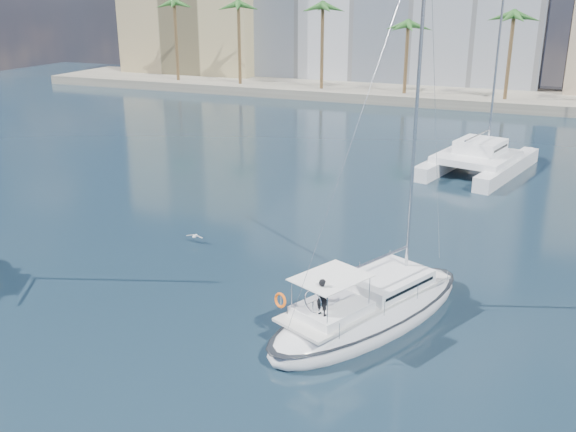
% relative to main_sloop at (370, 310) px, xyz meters
% --- Properties ---
extents(ground, '(160.00, 160.00, 0.00)m').
position_rel_main_sloop_xyz_m(ground, '(-5.03, -0.21, -0.52)').
color(ground, black).
rests_on(ground, ground).
extents(quay, '(120.00, 14.00, 1.20)m').
position_rel_main_sloop_xyz_m(quay, '(-5.03, 60.79, 0.08)').
color(quay, gray).
rests_on(quay, ground).
extents(building_tan_left, '(22.00, 14.00, 22.00)m').
position_rel_main_sloop_xyz_m(building_tan_left, '(-47.03, 68.79, 10.48)').
color(building_tan_left, tan).
rests_on(building_tan_left, ground).
extents(palm_left, '(3.60, 3.60, 12.30)m').
position_rel_main_sloop_xyz_m(palm_left, '(-39.03, 56.79, 9.76)').
color(palm_left, brown).
rests_on(palm_left, ground).
extents(palm_centre, '(3.60, 3.60, 12.30)m').
position_rel_main_sloop_xyz_m(palm_centre, '(-5.03, 56.79, 9.76)').
color(palm_centre, brown).
rests_on(palm_centre, ground).
extents(main_sloop, '(7.99, 11.84, 16.86)m').
position_rel_main_sloop_xyz_m(main_sloop, '(0.00, 0.00, 0.00)').
color(main_sloop, white).
rests_on(main_sloop, ground).
extents(catamaran, '(8.37, 12.62, 16.94)m').
position_rel_main_sloop_xyz_m(catamaran, '(1.26, 26.60, 0.62)').
color(catamaran, white).
rests_on(catamaran, ground).
extents(seagull, '(1.02, 0.44, 0.19)m').
position_rel_main_sloop_xyz_m(seagull, '(-11.49, 5.04, -0.12)').
color(seagull, silver).
rests_on(seagull, ground).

